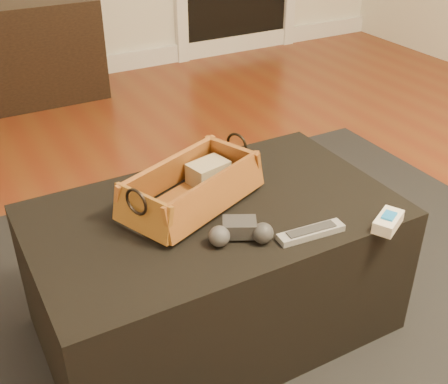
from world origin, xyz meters
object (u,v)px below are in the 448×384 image
ottoman (215,270)px  game_controller (241,232)px  tv_remote (191,201)px  wicker_basket (192,189)px  silver_remote (311,232)px  cream_gadget (388,221)px

ottoman → game_controller: size_ratio=5.84×
tv_remote → game_controller: game_controller is taller
wicker_basket → game_controller: wicker_basket is taller
game_controller → wicker_basket: bearing=98.2°
silver_remote → ottoman: bearing=124.7°
ottoman → wicker_basket: 0.27m
tv_remote → game_controller: bearing=-105.7°
ottoman → wicker_basket: bearing=127.8°
ottoman → game_controller: game_controller is taller
game_controller → cream_gadget: (0.37, -0.13, -0.01)m
wicker_basket → game_controller: bearing=-81.8°
cream_gadget → game_controller: bearing=159.9°
game_controller → silver_remote: game_controller is taller
game_controller → silver_remote: (0.17, -0.07, -0.02)m
ottoman → cream_gadget: cream_gadget is taller
wicker_basket → silver_remote: bearing=-54.7°
ottoman → silver_remote: size_ratio=5.42×
tv_remote → wicker_basket: 0.03m
silver_remote → cream_gadget: 0.21m
ottoman → cream_gadget: size_ratio=8.67×
tv_remote → cream_gadget: bearing=-67.0°
silver_remote → cream_gadget: (0.20, -0.07, 0.01)m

